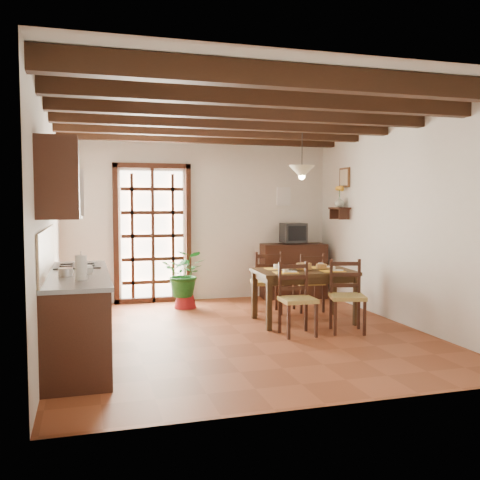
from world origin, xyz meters
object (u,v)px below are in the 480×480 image
object	(u,v)px
dining_table	(304,277)
pendant_lamp	(302,171)
chair_far_right	(309,293)
potted_plant	(185,272)
kitchen_counter	(77,315)
chair_near_left	(297,313)
chair_far_left	(267,294)
sideboard	(293,271)
crt_tv	(293,233)
chair_near_right	(347,310)

from	to	relation	value
dining_table	pendant_lamp	world-z (taller)	pendant_lamp
chair_far_right	potted_plant	size ratio (longest dim) A/B	0.46
kitchen_counter	chair_near_left	bearing A→B (deg)	7.51
chair_far_left	pendant_lamp	distance (m)	1.91
dining_table	sideboard	bearing A→B (deg)	75.40
crt_tv	pendant_lamp	size ratio (longest dim) A/B	0.47
potted_plant	pendant_lamp	xyz separation A→B (m)	(1.40, -1.31, 1.51)
dining_table	chair_near_right	bearing A→B (deg)	-63.70
dining_table	sideboard	xyz separation A→B (m)	(0.57, 1.82, -0.16)
chair_far_right	sideboard	world-z (taller)	sideboard
chair_near_left	crt_tv	xyz separation A→B (m)	(0.94, 2.48, 0.84)
sideboard	kitchen_counter	bearing A→B (deg)	-135.17
crt_tv	potted_plant	xyz separation A→B (m)	(-1.97, -0.41, -0.55)
crt_tv	pendant_lamp	distance (m)	2.05
dining_table	pendant_lamp	size ratio (longest dim) A/B	1.62
chair_far_left	potted_plant	bearing A→B (deg)	-24.77
pendant_lamp	chair_far_left	bearing A→B (deg)	116.80
chair_near_left	chair_far_right	bearing A→B (deg)	62.49
kitchen_counter	potted_plant	bearing A→B (deg)	56.91
potted_plant	chair_near_right	bearing A→B (deg)	-51.10
chair_near_left	sideboard	xyz separation A→B (m)	(0.94, 2.48, 0.19)
dining_table	crt_tv	size ratio (longest dim) A/B	3.46
chair_near_right	pendant_lamp	distance (m)	1.98
sideboard	dining_table	bearing A→B (deg)	-101.17
chair_near_left	chair_far_left	xyz separation A→B (m)	(0.07, 1.35, 0.01)
sideboard	pendant_lamp	xyz separation A→B (m)	(-0.57, -1.72, 1.61)
dining_table	crt_tv	bearing A→B (deg)	75.34
kitchen_counter	chair_near_right	distance (m)	3.29
chair_far_left	sideboard	bearing A→B (deg)	-119.16
chair_near_right	sideboard	world-z (taller)	sideboard
sideboard	potted_plant	xyz separation A→B (m)	(-1.97, -0.41, 0.10)
kitchen_counter	chair_near_right	bearing A→B (deg)	5.42
dining_table	chair_near_left	bearing A→B (deg)	-116.10
chair_near_right	crt_tv	world-z (taller)	crt_tv
potted_plant	chair_far_right	bearing A→B (deg)	-23.09
dining_table	pendant_lamp	xyz separation A→B (m)	(-0.00, 0.10, 1.45)
dining_table	chair_far_left	distance (m)	0.83
sideboard	potted_plant	size ratio (longest dim) A/B	0.58
chair_far_left	dining_table	bearing A→B (deg)	121.83
kitchen_counter	crt_tv	world-z (taller)	kitchen_counter
sideboard	pendant_lamp	world-z (taller)	pendant_lamp
sideboard	chair_far_left	bearing A→B (deg)	-121.38
kitchen_counter	chair_far_right	bearing A→B (deg)	26.52
chair_far_left	sideboard	xyz separation A→B (m)	(0.87, 1.13, 0.17)
chair_near_right	chair_far_right	distance (m)	1.35
dining_table	potted_plant	bearing A→B (deg)	137.51
chair_far_right	potted_plant	distance (m)	1.94
chair_near_right	kitchen_counter	bearing A→B (deg)	-158.12
sideboard	crt_tv	bearing A→B (deg)	-83.76
crt_tv	chair_near_left	bearing A→B (deg)	-109.88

